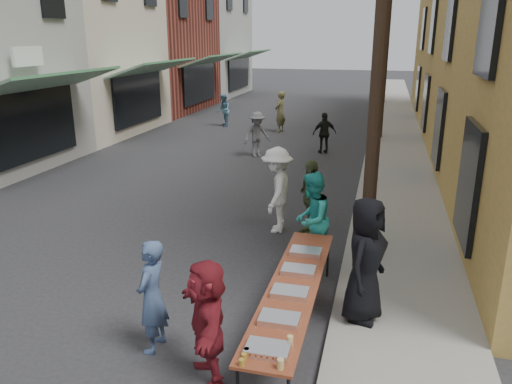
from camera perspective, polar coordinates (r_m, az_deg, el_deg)
The scene contains 26 objects.
ground at distance 8.85m, azimuth -18.28°, elevation -11.66°, with size 120.00×120.00×0.00m, color #28282B.
sidewalk at distance 21.81m, azimuth 15.67°, elevation 5.89°, with size 2.20×60.00×0.10m, color gray.
storefront_row at distance 25.80m, azimuth -20.51°, elevation 16.28°, with size 8.00×37.00×9.00m.
utility_pole_near at distance 9.42m, azimuth 14.24°, elevation 18.92°, with size 0.26×0.26×9.00m, color #2D2116.
utility_pole_mid at distance 21.41m, azimuth 14.72°, elevation 17.77°, with size 0.26×0.26×9.00m, color #2D2116.
utility_pole_far at distance 33.41m, azimuth 14.85°, elevation 17.45°, with size 0.26×0.26×9.00m, color #2D2116.
serving_table at distance 7.33m, azimuth 4.32°, elevation -10.81°, with size 0.70×4.00×0.75m.
catering_tray_sausage at distance 5.90m, azimuth 1.34°, elevation -17.54°, with size 0.50×0.33×0.08m, color maroon.
catering_tray_foil_b at distance 6.44m, azimuth 2.70°, elevation -14.31°, with size 0.50×0.33×0.08m, color #B2B2B7.
catering_tray_buns at distance 7.03m, azimuth 3.89°, elevation -11.38°, with size 0.50×0.33×0.08m, color tan.
catering_tray_foil_d at distance 7.64m, azimuth 4.88°, elevation -8.91°, with size 0.50×0.33×0.08m, color #B2B2B7.
catering_tray_buns_end at distance 8.27m, azimuth 5.71°, elevation -6.81°, with size 0.50×0.33×0.08m, color tan.
condiment_jar_a at distance 5.71m, azimuth -1.66°, elevation -18.89°, with size 0.07×0.07×0.08m, color #A57F26.
condiment_jar_b at distance 5.79m, azimuth -1.37°, elevation -18.32°, with size 0.07×0.07×0.08m, color #A57F26.
condiment_jar_c at distance 5.87m, azimuth -1.09°, elevation -17.77°, with size 0.07×0.07×0.08m, color #A57F26.
cup_stack at distance 5.66m, azimuth 2.81°, elevation -19.05°, with size 0.08×0.08×0.12m, color tan.
guest_front_b at distance 7.02m, azimuth -11.81°, elevation -11.61°, with size 0.59×0.39×1.62m, color #41577D.
guest_front_c at distance 9.35m, azimuth 6.36°, elevation -3.16°, with size 0.88×0.68×1.80m, color #2BB5AA.
guest_front_d at distance 10.91m, azimuth 2.39°, elevation 0.23°, with size 1.23×0.70×1.90m, color white.
guest_front_e at distance 10.80m, azimuth 6.28°, elevation -0.64°, with size 0.99×0.41×1.68m, color #57663B.
guest_queue_back at distance 6.37m, azimuth -5.60°, elevation -14.49°, with size 1.51×0.48×1.63m, color maroon.
server at distance 7.51m, azimuth 12.38°, elevation -7.58°, with size 0.93×0.60×1.90m, color black.
passerby_left at distance 17.91m, azimuth 0.11°, elevation 6.60°, with size 1.04×0.60×1.61m, color slate.
passerby_mid at distance 18.62m, azimuth 7.83°, elevation 6.69°, with size 0.89×0.37×1.51m, color black.
passerby_right at distance 22.68m, azimuth 2.78°, elevation 9.15°, with size 0.67×0.44×1.83m, color brown.
passerby_far at distance 24.19m, azimuth -3.73°, elevation 9.30°, with size 0.74×0.58×1.53m, color teal.
Camera 1 is at (4.46, -6.41, 4.17)m, focal length 35.00 mm.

